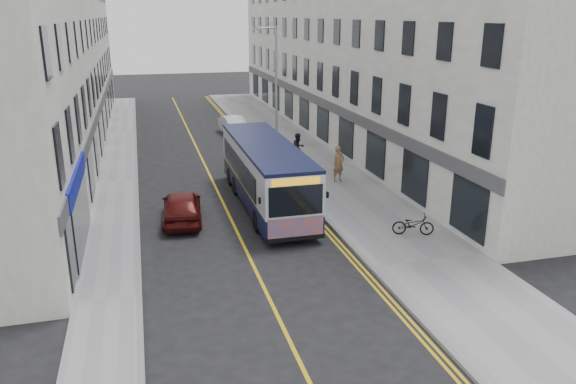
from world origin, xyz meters
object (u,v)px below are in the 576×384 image
car_maroon (182,206)px  pedestrian_near (338,164)px  city_bus (266,172)px  pedestrian_far (298,148)px  car_white (234,126)px  streetlamp (275,91)px  bicycle (413,224)px

car_maroon → pedestrian_near: bearing=-151.8°
city_bus → pedestrian_far: bearing=63.0°
car_white → pedestrian_far: bearing=-83.6°
streetlamp → car_maroon: 11.20m
streetlamp → car_white: size_ratio=1.94×
city_bus → pedestrian_near: (4.52, 2.58, -0.58)m
pedestrian_near → car_white: pedestrian_near is taller
bicycle → pedestrian_far: bearing=24.7°
streetlamp → car_white: streetlamp is taller
pedestrian_far → car_white: size_ratio=0.43×
city_bus → car_maroon: size_ratio=2.53×
pedestrian_far → car_white: pedestrian_far is taller
pedestrian_near → pedestrian_far: (-0.94, 4.45, -0.07)m
streetlamp → city_bus: (-2.26, -7.47, -2.73)m
streetlamp → car_maroon: bearing=-126.2°
car_white → bicycle: bearing=-88.0°
pedestrian_far → car_white: bearing=78.0°
car_white → pedestrian_near: bearing=-84.2°
pedestrian_near → car_white: size_ratio=0.46×
bicycle → pedestrian_far: 12.48m
city_bus → bicycle: 7.33m
city_bus → car_white: (1.29, 16.41, -0.97)m
pedestrian_near → pedestrian_far: pedestrian_near is taller
pedestrian_near → car_maroon: 9.26m
car_white → car_maroon: (-5.28, -17.47, 0.02)m
streetlamp → car_maroon: (-6.25, -8.54, -3.68)m
streetlamp → car_white: 9.72m
streetlamp → car_white: (-0.97, 8.94, -3.70)m
pedestrian_far → pedestrian_near: bearing=-103.8°
car_white → car_maroon: size_ratio=1.00×
car_white → car_maroon: 18.25m
streetlamp → car_white: bearing=96.2°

